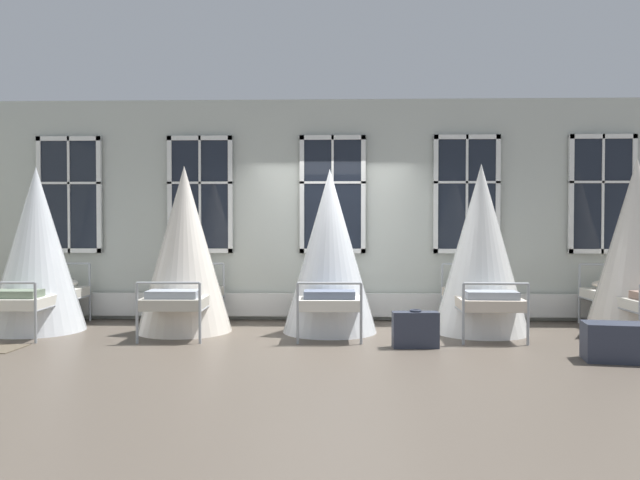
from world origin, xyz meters
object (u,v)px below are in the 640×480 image
object	(u,v)px
cot_first	(37,252)
cot_second	(185,252)
cot_fifth	(636,249)
cot_third	(330,254)
cot_fourth	(481,251)
travel_trunk	(614,342)
suitcase_dark	(415,329)

from	to	relation	value
cot_first	cot_second	distance (m)	2.10
cot_first	cot_fifth	world-z (taller)	cot_fifth
cot_third	cot_fourth	bearing A→B (deg)	-90.21
cot_second	travel_trunk	distance (m)	5.58
cot_second	suitcase_dark	size ratio (longest dim) A/B	4.11
cot_second	suitcase_dark	xyz separation A→B (m)	(3.11, -1.08, -0.90)
cot_first	cot_third	world-z (taller)	cot_first
travel_trunk	cot_fourth	bearing A→B (deg)	120.33
cot_third	cot_fifth	size ratio (longest dim) A/B	0.94
cot_first	travel_trunk	distance (m)	7.57
cot_second	suitcase_dark	distance (m)	3.42
cot_second	cot_fourth	distance (m)	4.16
cot_first	cot_second	size ratio (longest dim) A/B	1.00
cot_first	suitcase_dark	xyz separation A→B (m)	(5.21, -1.05, -0.90)
suitcase_dark	travel_trunk	size ratio (longest dim) A/B	0.89
cot_third	travel_trunk	bearing A→B (deg)	-119.97
cot_second	cot_fifth	distance (m)	6.28
cot_first	suitcase_dark	distance (m)	5.39
cot_third	cot_fourth	distance (m)	2.11
cot_second	cot_first	bearing A→B (deg)	89.80
cot_fifth	cot_second	bearing A→B (deg)	88.76
cot_fifth	travel_trunk	world-z (taller)	cot_fifth
cot_third	suitcase_dark	bearing A→B (deg)	-136.33
cot_first	cot_fifth	bearing A→B (deg)	-91.21
cot_fourth	cot_first	bearing A→B (deg)	91.86
cot_fourth	suitcase_dark	size ratio (longest dim) A/B	4.14
cot_second	travel_trunk	bearing A→B (deg)	-109.93
cot_second	cot_third	bearing A→B (deg)	-90.66
cot_fourth	cot_fifth	bearing A→B (deg)	-89.63
suitcase_dark	cot_fifth	bearing A→B (deg)	15.93
cot_third	cot_first	bearing A→B (deg)	90.26
cot_third	suitcase_dark	size ratio (longest dim) A/B	4.02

